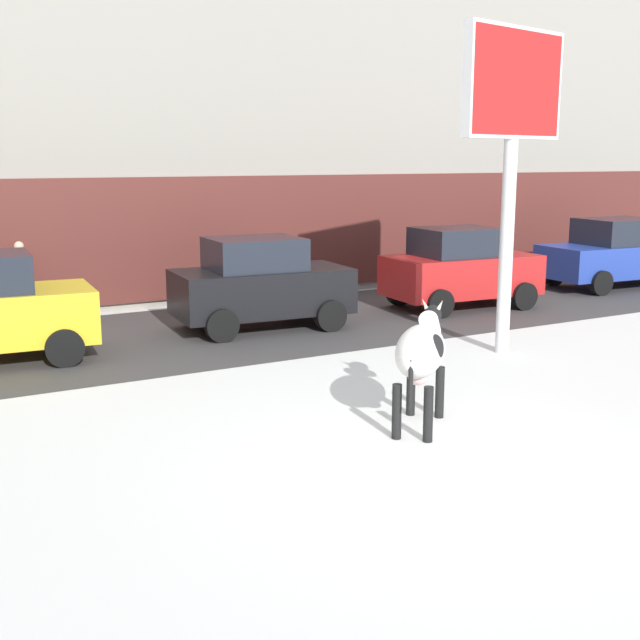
{
  "coord_description": "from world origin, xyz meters",
  "views": [
    {
      "loc": [
        -5.29,
        -6.36,
        3.43
      ],
      "look_at": [
        0.34,
        3.64,
        1.1
      ],
      "focal_mm": 45.03,
      "sensor_mm": 36.0,
      "label": 1
    }
  ],
  "objects_px": {
    "cow_holstein": "(422,352)",
    "pedestrian_near_billboard": "(22,282)",
    "car_red_hatchback": "(460,268)",
    "car_black_hatchback": "(260,284)",
    "car_blue_sedan": "(617,253)",
    "billboard": "(513,104)"
  },
  "relations": [
    {
      "from": "car_red_hatchback",
      "to": "pedestrian_near_billboard",
      "type": "distance_m",
      "value": 9.63
    },
    {
      "from": "billboard",
      "to": "pedestrian_near_billboard",
      "type": "bearing_deg",
      "value": 135.57
    },
    {
      "from": "car_red_hatchback",
      "to": "pedestrian_near_billboard",
      "type": "height_order",
      "value": "car_red_hatchback"
    },
    {
      "from": "billboard",
      "to": "pedestrian_near_billboard",
      "type": "xyz_separation_m",
      "value": [
        -7.02,
        6.89,
        -3.43
      ]
    },
    {
      "from": "car_red_hatchback",
      "to": "pedestrian_near_billboard",
      "type": "bearing_deg",
      "value": 161.34
    },
    {
      "from": "car_black_hatchback",
      "to": "cow_holstein",
      "type": "bearing_deg",
      "value": -96.91
    },
    {
      "from": "cow_holstein",
      "to": "pedestrian_near_billboard",
      "type": "xyz_separation_m",
      "value": [
        -3.33,
        9.45,
        -0.12
      ]
    },
    {
      "from": "car_red_hatchback",
      "to": "pedestrian_near_billboard",
      "type": "xyz_separation_m",
      "value": [
        -9.12,
        3.08,
        -0.05
      ]
    },
    {
      "from": "car_black_hatchback",
      "to": "pedestrian_near_billboard",
      "type": "height_order",
      "value": "car_black_hatchback"
    },
    {
      "from": "car_black_hatchback",
      "to": "car_blue_sedan",
      "type": "relative_size",
      "value": 0.84
    },
    {
      "from": "cow_holstein",
      "to": "pedestrian_near_billboard",
      "type": "relative_size",
      "value": 0.95
    },
    {
      "from": "car_black_hatchback",
      "to": "car_red_hatchback",
      "type": "distance_m",
      "value": 5.01
    },
    {
      "from": "billboard",
      "to": "pedestrian_near_billboard",
      "type": "height_order",
      "value": "billboard"
    },
    {
      "from": "cow_holstein",
      "to": "car_black_hatchback",
      "type": "relative_size",
      "value": 0.46
    },
    {
      "from": "pedestrian_near_billboard",
      "to": "car_blue_sedan",
      "type": "bearing_deg",
      "value": -10.52
    },
    {
      "from": "billboard",
      "to": "car_black_hatchback",
      "type": "xyz_separation_m",
      "value": [
        -2.9,
        3.98,
        -3.39
      ]
    },
    {
      "from": "billboard",
      "to": "cow_holstein",
      "type": "bearing_deg",
      "value": -145.27
    },
    {
      "from": "billboard",
      "to": "car_blue_sedan",
      "type": "bearing_deg",
      "value": 28.26
    },
    {
      "from": "billboard",
      "to": "car_red_hatchback",
      "type": "height_order",
      "value": "billboard"
    },
    {
      "from": "car_black_hatchback",
      "to": "car_blue_sedan",
      "type": "height_order",
      "value": "car_black_hatchback"
    },
    {
      "from": "car_red_hatchback",
      "to": "car_blue_sedan",
      "type": "distance_m",
      "value": 5.63
    },
    {
      "from": "car_red_hatchback",
      "to": "cow_holstein",
      "type": "bearing_deg",
      "value": -132.32
    }
  ]
}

